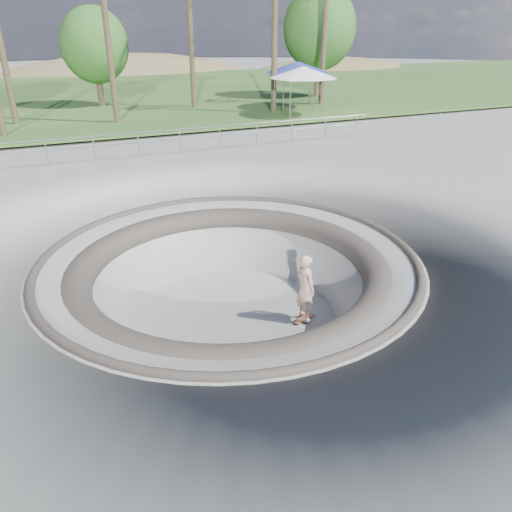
# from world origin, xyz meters

# --- Properties ---
(ground) EXTENTS (180.00, 180.00, 0.00)m
(ground) POSITION_xyz_m (0.00, 0.00, 0.00)
(ground) COLOR gray
(ground) RESTS_ON ground
(skate_bowl) EXTENTS (14.00, 14.00, 4.10)m
(skate_bowl) POSITION_xyz_m (0.00, 0.00, -1.83)
(skate_bowl) COLOR gray
(skate_bowl) RESTS_ON ground
(grass_strip) EXTENTS (180.00, 36.00, 0.12)m
(grass_strip) POSITION_xyz_m (0.00, 34.00, 0.22)
(grass_strip) COLOR #2D5020
(grass_strip) RESTS_ON ground
(distant_hills) EXTENTS (103.20, 45.00, 28.60)m
(distant_hills) POSITION_xyz_m (3.78, 57.17, -7.02)
(distant_hills) COLOR brown
(distant_hills) RESTS_ON ground
(safety_railing) EXTENTS (25.00, 0.06, 1.03)m
(safety_railing) POSITION_xyz_m (0.00, 12.00, 0.69)
(safety_railing) COLOR gray
(safety_railing) RESTS_ON ground
(skateboard) EXTENTS (0.76, 0.41, 0.08)m
(skateboard) POSITION_xyz_m (1.89, -0.95, -1.84)
(skateboard) COLOR #985B3D
(skateboard) RESTS_ON ground
(skater) EXTENTS (0.49, 0.72, 1.95)m
(skater) POSITION_xyz_m (1.89, -0.95, -0.85)
(skater) COLOR #E0AD90
(skater) RESTS_ON skateboard
(canopy_white) EXTENTS (5.94, 5.94, 3.01)m
(canopy_white) POSITION_xyz_m (11.79, 18.00, 2.92)
(canopy_white) COLOR gray
(canopy_white) RESTS_ON ground
(canopy_blue) EXTENTS (6.06, 6.06, 3.10)m
(canopy_blue) POSITION_xyz_m (12.89, 20.87, 2.99)
(canopy_blue) COLOR gray
(canopy_blue) RESTS_ON ground
(bushy_tree_mid) EXTENTS (4.66, 4.24, 6.72)m
(bushy_tree_mid) POSITION_xyz_m (0.38, 27.37, 4.33)
(bushy_tree_mid) COLOR brown
(bushy_tree_mid) RESTS_ON ground
(bushy_tree_right) EXTENTS (5.79, 5.26, 8.35)m
(bushy_tree_right) POSITION_xyz_m (17.30, 25.82, 5.35)
(bushy_tree_right) COLOR brown
(bushy_tree_right) RESTS_ON ground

